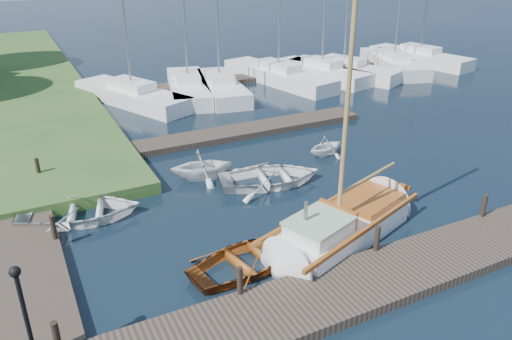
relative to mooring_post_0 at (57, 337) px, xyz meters
name	(u,v)px	position (x,y,z in m)	size (l,w,h in m)	color
ground	(256,199)	(7.50, 5.00, -0.70)	(160.00, 160.00, 0.00)	black
near_dock	(355,287)	(7.50, -1.00, -0.55)	(18.00, 2.20, 0.30)	#302620
left_dock	(18,221)	(-0.50, 7.00, -0.55)	(2.20, 18.00, 0.30)	#302620
far_dock	(233,133)	(9.50, 11.50, -0.55)	(14.00, 1.60, 0.30)	#302620
pontoon	(280,74)	(17.50, 21.00, -0.55)	(30.00, 1.60, 0.30)	#302620
mooring_post_0	(57,337)	(0.00, 0.00, 0.00)	(0.16, 0.16, 0.80)	black
mooring_post_1	(240,281)	(4.50, 0.00, 0.00)	(0.16, 0.16, 0.80)	black
mooring_post_2	(377,238)	(9.00, 0.00, 0.00)	(0.16, 0.16, 0.80)	black
mooring_post_3	(484,205)	(13.50, 0.00, 0.00)	(0.16, 0.16, 0.80)	black
mooring_post_4	(53,227)	(0.50, 5.00, 0.00)	(0.16, 0.16, 0.80)	black
mooring_post_5	(38,168)	(0.50, 10.00, 0.00)	(0.16, 0.16, 0.80)	black
lamp_post	(22,301)	(-0.50, 0.00, 1.17)	(0.24, 0.24, 2.44)	black
sailboat	(344,227)	(8.89, 1.46, -0.36)	(7.40, 4.22, 9.83)	white
dinghy	(247,257)	(5.34, 1.31, -0.33)	(2.56, 3.59, 0.74)	#954C1B
tender_a	(79,209)	(1.44, 6.41, -0.28)	(2.89, 4.05, 0.84)	white
tender_b	(202,163)	(6.40, 7.61, -0.04)	(2.16, 2.51, 1.32)	white
tender_c	(270,175)	(8.56, 5.90, -0.28)	(2.88, 4.04, 0.84)	white
tender_d	(326,144)	(12.25, 7.44, -0.20)	(1.63, 1.89, 1.00)	white
marina_boat_0	(132,94)	(6.46, 19.12, -0.14)	(5.44, 8.60, 10.13)	white
marina_boat_1	(188,86)	(10.01, 19.32, -0.13)	(4.13, 8.14, 10.53)	white
marina_boat_2	(219,86)	(11.78, 18.52, -0.13)	(3.34, 7.62, 10.64)	white
marina_boat_3	(278,74)	(16.50, 19.48, -0.12)	(4.11, 9.65, 12.42)	white
marina_boat_4	(321,71)	(19.70, 19.03, -0.13)	(3.95, 7.93, 11.08)	white
marina_boat_5	(343,69)	(21.37, 18.77, -0.14)	(5.37, 8.27, 9.91)	white
marina_boat_6	(394,62)	(26.06, 18.93, -0.14)	(4.54, 8.47, 9.53)	white
marina_boat_7	(420,56)	(29.30, 19.62, -0.13)	(3.90, 8.54, 10.98)	white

